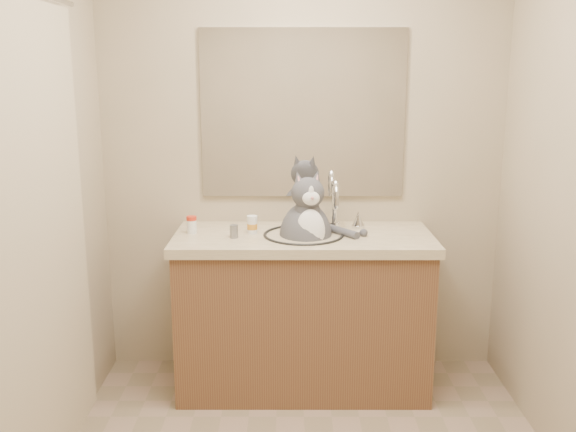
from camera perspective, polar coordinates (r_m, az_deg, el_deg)
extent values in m
cube|color=tan|center=(3.54, 1.30, 5.04)|extent=(2.20, 0.01, 2.40)
cube|color=tan|center=(1.12, 4.07, -13.15)|extent=(2.20, 0.01, 2.40)
cube|color=tan|center=(2.53, -23.97, 0.66)|extent=(0.01, 2.50, 2.40)
cube|color=brown|center=(3.47, 1.33, -8.84)|extent=(1.30, 0.55, 0.80)
cube|color=beige|center=(3.33, 1.37, -2.05)|extent=(1.34, 0.59, 0.05)
torus|color=black|center=(3.31, 1.38, -1.68)|extent=(0.42, 0.42, 0.02)
ellipsoid|color=white|center=(3.33, 1.38, -2.97)|extent=(0.40, 0.40, 0.15)
cylinder|color=silver|center=(3.46, 4.15, 0.60)|extent=(0.03, 0.03, 0.18)
torus|color=silver|center=(3.38, 4.25, 1.86)|extent=(0.03, 0.16, 0.16)
cone|color=silver|center=(3.48, 6.27, -0.20)|extent=(0.06, 0.06, 0.08)
cube|color=white|center=(3.50, 1.33, 9.06)|extent=(1.10, 0.02, 0.90)
cube|color=#B8B08B|center=(2.64, -21.62, -3.11)|extent=(0.01, 1.20, 1.90)
ellipsoid|color=#4C4C51|center=(3.33, 1.58, -1.95)|extent=(0.33, 0.35, 0.37)
ellipsoid|color=white|center=(3.22, 1.99, -1.42)|extent=(0.16, 0.11, 0.23)
ellipsoid|color=#4C4C51|center=(3.23, 1.78, 2.06)|extent=(0.19, 0.18, 0.16)
ellipsoid|color=white|center=(3.17, 2.06, 1.59)|extent=(0.09, 0.06, 0.07)
sphere|color=#D88C8C|center=(3.15, 2.17, 1.62)|extent=(0.02, 0.02, 0.02)
cone|color=#4C4C51|center=(3.22, 0.92, 3.39)|extent=(0.08, 0.07, 0.08)
cone|color=#4C4C51|center=(3.24, 2.55, 3.44)|extent=(0.08, 0.07, 0.08)
cylinder|color=#4C4C51|center=(3.33, 4.73, -1.36)|extent=(0.18, 0.22, 0.04)
cylinder|color=white|center=(3.38, -8.55, -0.95)|extent=(0.06, 0.06, 0.07)
cylinder|color=red|center=(3.37, -8.58, -0.20)|extent=(0.06, 0.06, 0.02)
cylinder|color=white|center=(3.34, -3.20, -0.92)|extent=(0.07, 0.07, 0.07)
cylinder|color=orange|center=(3.34, -3.20, -0.92)|extent=(0.07, 0.07, 0.03)
cylinder|color=white|center=(3.33, -3.21, -0.14)|extent=(0.07, 0.07, 0.02)
cylinder|color=slate|center=(3.26, -4.83, -1.37)|extent=(0.05, 0.05, 0.07)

